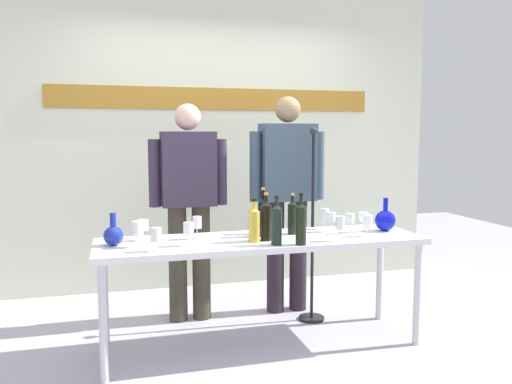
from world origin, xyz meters
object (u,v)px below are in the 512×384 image
at_px(presenter_left, 189,198).
at_px(wine_bottle_4, 277,223).
at_px(presenter_right, 287,189).
at_px(wine_glass_right_1, 324,215).
at_px(wine_bottle_5, 266,220).
at_px(wine_glass_right_3, 331,217).
at_px(wine_bottle_1, 292,216).
at_px(wine_glass_left_3, 197,223).
at_px(wine_glass_left_1, 143,225).
at_px(wine_bottle_0, 254,223).
at_px(wine_glass_right_4, 364,217).
at_px(wine_glass_left_4, 137,228).
at_px(display_table, 262,248).
at_px(wine_bottle_6, 301,223).
at_px(wine_glass_right_0, 340,223).
at_px(wine_glass_left_2, 188,229).
at_px(wine_glass_right_5, 368,222).
at_px(wine_bottle_2, 263,216).
at_px(wine_glass_left_0, 156,235).
at_px(microphone_stand, 312,257).
at_px(decanter_blue_left, 113,235).
at_px(decanter_blue_right, 385,220).
at_px(wine_bottle_3, 263,215).
at_px(wine_glass_right_2, 350,219).

height_order(presenter_left, wine_bottle_4, presenter_left).
relative_size(presenter_right, wine_glass_right_1, 11.42).
xyz_separation_m(wine_bottle_5, wine_glass_right_3, (0.54, 0.17, -0.03)).
xyz_separation_m(presenter_left, wine_bottle_1, (0.64, -0.55, -0.08)).
height_order(presenter_left, wine_glass_left_3, presenter_left).
bearing_deg(wine_glass_left_1, wine_bottle_0, -18.67).
xyz_separation_m(wine_bottle_4, wine_glass_left_3, (-0.45, 0.31, -0.03)).
xyz_separation_m(wine_bottle_5, wine_glass_right_4, (0.76, 0.11, -0.03)).
bearing_deg(wine_glass_right_1, wine_glass_left_4, -168.46).
relative_size(display_table, wine_glass_left_1, 15.68).
bearing_deg(wine_bottle_6, wine_glass_right_1, 53.09).
bearing_deg(wine_glass_right_3, wine_glass_right_0, -103.07).
bearing_deg(display_table, wine_glass_left_2, -168.75).
distance_m(wine_bottle_1, wine_glass_left_2, 0.78).
bearing_deg(wine_glass_right_5, wine_bottle_0, 178.30).
relative_size(wine_bottle_2, wine_glass_left_2, 2.24).
height_order(wine_glass_left_0, wine_glass_left_4, wine_glass_left_4).
bearing_deg(wine_bottle_5, microphone_stand, 41.89).
bearing_deg(wine_glass_left_3, microphone_stand, 17.07).
bearing_deg(wine_glass_left_0, wine_bottle_0, 10.10).
xyz_separation_m(wine_glass_left_2, wine_glass_right_3, (1.05, 0.20, -0.00)).
relative_size(decanter_blue_left, wine_glass_right_4, 1.47).
distance_m(wine_bottle_4, wine_glass_right_5, 0.69).
bearing_deg(wine_glass_left_4, wine_bottle_6, -11.24).
bearing_deg(microphone_stand, wine_glass_left_1, -169.12).
bearing_deg(wine_bottle_2, wine_glass_left_3, 176.31).
bearing_deg(decanter_blue_right, wine_bottle_2, 177.53).
bearing_deg(wine_bottle_3, display_table, -108.13).
relative_size(wine_glass_left_1, wine_glass_left_3, 0.91).
relative_size(wine_bottle_0, wine_glass_right_0, 1.73).
bearing_deg(wine_glass_left_1, wine_glass_left_4, -102.90).
xyz_separation_m(wine_bottle_1, wine_glass_right_1, (0.29, 0.12, -0.02)).
height_order(wine_bottle_0, wine_glass_left_3, wine_bottle_0).
bearing_deg(wine_glass_left_2, wine_bottle_1, 14.33).
height_order(wine_glass_left_0, wine_glass_right_3, wine_glass_left_0).
relative_size(wine_bottle_3, wine_glass_left_0, 2.12).
bearing_deg(wine_glass_right_0, wine_bottle_3, 137.93).
xyz_separation_m(decanter_blue_right, wine_bottle_0, (-1.01, -0.12, 0.04)).
relative_size(wine_glass_right_1, wine_glass_right_2, 1.08).
relative_size(wine_bottle_0, wine_glass_left_4, 1.73).
bearing_deg(wine_bottle_3, wine_bottle_4, -93.11).
height_order(display_table, wine_glass_left_3, wine_glass_left_3).
bearing_deg(decanter_blue_right, wine_bottle_1, 174.77).
relative_size(wine_glass_left_0, wine_glass_left_2, 0.96).
height_order(wine_glass_left_1, microphone_stand, microphone_stand).
relative_size(wine_glass_left_4, wine_glass_right_0, 1.00).
bearing_deg(wine_bottle_4, wine_bottle_1, 55.26).
relative_size(wine_bottle_3, wine_bottle_4, 0.98).
xyz_separation_m(wine_bottle_0, wine_bottle_1, (0.33, 0.19, 0.00)).
xyz_separation_m(wine_bottle_1, wine_glass_right_4, (0.52, -0.05, -0.02)).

